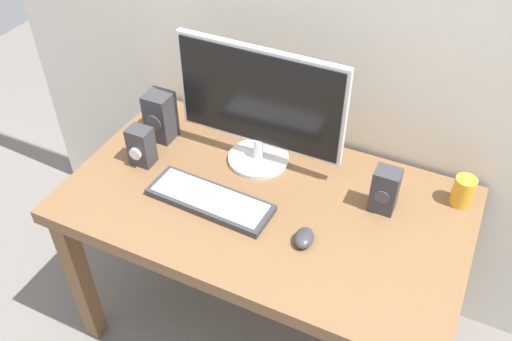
# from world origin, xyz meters

# --- Properties ---
(ground_plane) EXTENTS (6.00, 6.00, 0.00)m
(ground_plane) POSITION_xyz_m (0.00, 0.00, 0.00)
(ground_plane) COLOR slate
(desk) EXTENTS (1.37, 0.78, 0.75)m
(desk) POSITION_xyz_m (0.00, 0.00, 0.66)
(desk) COLOR brown
(desk) RESTS_ON ground_plane
(monitor) EXTENTS (0.61, 0.22, 0.46)m
(monitor) POSITION_xyz_m (-0.11, 0.19, 0.99)
(monitor) COLOR silver
(monitor) RESTS_ON desk
(keyboard_primary) EXTENTS (0.44, 0.17, 0.03)m
(keyboard_primary) POSITION_xyz_m (-0.16, -0.09, 0.76)
(keyboard_primary) COLOR #333338
(keyboard_primary) RESTS_ON desk
(mouse) EXTENTS (0.07, 0.09, 0.04)m
(mouse) POSITION_xyz_m (0.19, -0.12, 0.77)
(mouse) COLOR #333338
(mouse) RESTS_ON desk
(speaker_right) EXTENTS (0.08, 0.08, 0.16)m
(speaker_right) POSITION_xyz_m (0.37, 0.13, 0.83)
(speaker_right) COLOR #333338
(speaker_right) RESTS_ON desk
(speaker_left) EXTENTS (0.10, 0.10, 0.19)m
(speaker_left) POSITION_xyz_m (-0.51, 0.15, 0.85)
(speaker_left) COLOR #333338
(speaker_left) RESTS_ON desk
(audio_controller) EXTENTS (0.08, 0.08, 0.15)m
(audio_controller) POSITION_xyz_m (-0.49, -0.01, 0.82)
(audio_controller) COLOR #333338
(audio_controller) RESTS_ON desk
(coffee_mug) EXTENTS (0.07, 0.07, 0.11)m
(coffee_mug) POSITION_xyz_m (0.60, 0.27, 0.80)
(coffee_mug) COLOR orange
(coffee_mug) RESTS_ON desk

